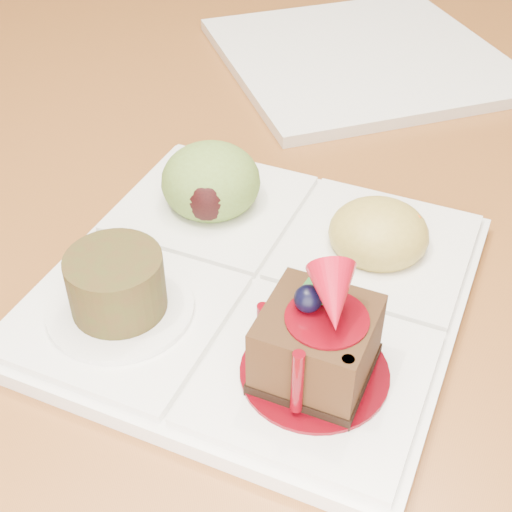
{
  "coord_description": "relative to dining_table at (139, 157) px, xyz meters",
  "views": [
    {
      "loc": [
        0.16,
        -0.63,
        1.09
      ],
      "look_at": [
        0.14,
        -0.28,
        0.79
      ],
      "focal_mm": 50.0,
      "sensor_mm": 36.0,
      "label": 1
    }
  ],
  "objects": [
    {
      "name": "ground",
      "position": [
        0.0,
        0.0,
        -0.68
      ],
      "size": [
        6.0,
        6.0,
        0.0
      ],
      "primitive_type": "plane",
      "color": "#573619"
    },
    {
      "name": "dining_table",
      "position": [
        0.0,
        0.0,
        0.0
      ],
      "size": [
        1.0,
        1.8,
        0.75
      ],
      "color": "brown",
      "rests_on": "ground"
    },
    {
      "name": "sampler_plate",
      "position": [
        0.14,
        -0.27,
        0.09
      ],
      "size": [
        0.35,
        0.35,
        0.1
      ],
      "rotation": [
        0.0,
        0.0,
        -0.35
      ],
      "color": "white",
      "rests_on": "dining_table"
    },
    {
      "name": "second_plate",
      "position": [
        0.23,
        0.1,
        0.07
      ],
      "size": [
        0.37,
        0.37,
        0.01
      ],
      "primitive_type": "cube",
      "rotation": [
        0.0,
        0.0,
        0.38
      ],
      "color": "white",
      "rests_on": "dining_table"
    }
  ]
}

